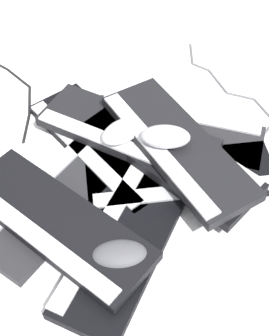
{
  "coord_description": "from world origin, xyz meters",
  "views": [
    {
      "loc": [
        -0.59,
        -0.35,
        0.86
      ],
      "look_at": [
        0.02,
        -0.03,
        0.04
      ],
      "focal_mm": 50.0,
      "sensor_mm": 36.0,
      "label": 1
    }
  ],
  "objects_px": {
    "keyboard_1": "(101,144)",
    "keyboard_2": "(62,193)",
    "mouse_6": "(120,255)",
    "keyboard_6": "(171,155)",
    "keyboard_3": "(128,238)",
    "keyboard_4": "(182,177)",
    "mouse_2": "(122,131)",
    "keyboard_8": "(176,145)",
    "keyboard_0": "(174,132)",
    "keyboard_7": "(55,223)",
    "mouse_5": "(177,128)",
    "keyboard_5": "(127,133)",
    "mouse_0": "(166,137)"
  },
  "relations": [
    {
      "from": "keyboard_1",
      "to": "mouse_6",
      "type": "xyz_separation_m",
      "value": [
        -0.27,
        -0.2,
        0.04
      ]
    },
    {
      "from": "keyboard_1",
      "to": "keyboard_3",
      "type": "xyz_separation_m",
      "value": [
        -0.2,
        -0.19,
        0.0
      ]
    },
    {
      "from": "keyboard_7",
      "to": "mouse_5",
      "type": "distance_m",
      "value": 0.38
    },
    {
      "from": "keyboard_6",
      "to": "mouse_6",
      "type": "distance_m",
      "value": 0.29
    },
    {
      "from": "keyboard_0",
      "to": "mouse_0",
      "type": "distance_m",
      "value": 0.15
    },
    {
      "from": "keyboard_5",
      "to": "keyboard_8",
      "type": "bearing_deg",
      "value": -93.25
    },
    {
      "from": "keyboard_4",
      "to": "mouse_2",
      "type": "xyz_separation_m",
      "value": [
        0.01,
        0.16,
        0.07
      ]
    },
    {
      "from": "keyboard_6",
      "to": "keyboard_7",
      "type": "bearing_deg",
      "value": 155.35
    },
    {
      "from": "keyboard_2",
      "to": "mouse_6",
      "type": "xyz_separation_m",
      "value": [
        -0.09,
        -0.2,
        0.04
      ]
    },
    {
      "from": "keyboard_2",
      "to": "mouse_6",
      "type": "bearing_deg",
      "value": -114.77
    },
    {
      "from": "keyboard_0",
      "to": "keyboard_3",
      "type": "bearing_deg",
      "value": -172.13
    },
    {
      "from": "keyboard_5",
      "to": "keyboard_0",
      "type": "bearing_deg",
      "value": -46.96
    },
    {
      "from": "keyboard_2",
      "to": "keyboard_8",
      "type": "distance_m",
      "value": 0.28
    },
    {
      "from": "keyboard_0",
      "to": "keyboard_8",
      "type": "xyz_separation_m",
      "value": [
        -0.09,
        -0.04,
        0.06
      ]
    },
    {
      "from": "keyboard_7",
      "to": "keyboard_8",
      "type": "relative_size",
      "value": 1.01
    },
    {
      "from": "mouse_2",
      "to": "mouse_5",
      "type": "distance_m",
      "value": 0.14
    },
    {
      "from": "keyboard_6",
      "to": "keyboard_0",
      "type": "bearing_deg",
      "value": 19.7
    },
    {
      "from": "keyboard_1",
      "to": "mouse_2",
      "type": "xyz_separation_m",
      "value": [
        0.01,
        -0.06,
        0.07
      ]
    },
    {
      "from": "keyboard_7",
      "to": "mouse_5",
      "type": "xyz_separation_m",
      "value": [
        0.37,
        -0.11,
        0.01
      ]
    },
    {
      "from": "keyboard_0",
      "to": "mouse_2",
      "type": "distance_m",
      "value": 0.16
    },
    {
      "from": "keyboard_3",
      "to": "keyboard_4",
      "type": "height_order",
      "value": "same"
    },
    {
      "from": "mouse_2",
      "to": "keyboard_8",
      "type": "bearing_deg",
      "value": -57.61
    },
    {
      "from": "keyboard_2",
      "to": "keyboard_7",
      "type": "relative_size",
      "value": 0.99
    },
    {
      "from": "keyboard_1",
      "to": "keyboard_2",
      "type": "bearing_deg",
      "value": -179.82
    },
    {
      "from": "keyboard_8",
      "to": "mouse_5",
      "type": "bearing_deg",
      "value": 22.48
    },
    {
      "from": "keyboard_0",
      "to": "keyboard_2",
      "type": "xyz_separation_m",
      "value": [
        -0.29,
        0.14,
        0.0
      ]
    },
    {
      "from": "keyboard_8",
      "to": "mouse_0",
      "type": "bearing_deg",
      "value": 134.28
    },
    {
      "from": "keyboard_5",
      "to": "keyboard_1",
      "type": "bearing_deg",
      "value": 126.9
    },
    {
      "from": "mouse_5",
      "to": "mouse_6",
      "type": "height_order",
      "value": "same"
    },
    {
      "from": "keyboard_7",
      "to": "mouse_6",
      "type": "bearing_deg",
      "value": -92.12
    },
    {
      "from": "mouse_0",
      "to": "keyboard_0",
      "type": "bearing_deg",
      "value": 76.92
    },
    {
      "from": "keyboard_3",
      "to": "mouse_0",
      "type": "bearing_deg",
      "value": 5.76
    },
    {
      "from": "keyboard_8",
      "to": "keyboard_6",
      "type": "bearing_deg",
      "value": 131.35
    },
    {
      "from": "keyboard_4",
      "to": "mouse_2",
      "type": "distance_m",
      "value": 0.17
    },
    {
      "from": "keyboard_0",
      "to": "mouse_0",
      "type": "height_order",
      "value": "mouse_0"
    },
    {
      "from": "mouse_6",
      "to": "keyboard_5",
      "type": "bearing_deg",
      "value": 84.06
    },
    {
      "from": "keyboard_2",
      "to": "keyboard_6",
      "type": "height_order",
      "value": "keyboard_6"
    },
    {
      "from": "keyboard_1",
      "to": "keyboard_5",
      "type": "relative_size",
      "value": 1.05
    },
    {
      "from": "keyboard_0",
      "to": "keyboard_5",
      "type": "xyz_separation_m",
      "value": [
        -0.08,
        0.09,
        0.03
      ]
    },
    {
      "from": "keyboard_3",
      "to": "mouse_6",
      "type": "distance_m",
      "value": 0.07
    },
    {
      "from": "keyboard_3",
      "to": "keyboard_8",
      "type": "xyz_separation_m",
      "value": [
        0.24,
        0.0,
        0.06
      ]
    },
    {
      "from": "keyboard_3",
      "to": "keyboard_7",
      "type": "height_order",
      "value": "keyboard_7"
    },
    {
      "from": "mouse_0",
      "to": "mouse_2",
      "type": "xyz_separation_m",
      "value": [
        -0.01,
        0.11,
        -0.03
      ]
    },
    {
      "from": "keyboard_2",
      "to": "keyboard_8",
      "type": "xyz_separation_m",
      "value": [
        0.2,
        -0.18,
        0.06
      ]
    },
    {
      "from": "keyboard_1",
      "to": "keyboard_3",
      "type": "distance_m",
      "value": 0.28
    },
    {
      "from": "keyboard_3",
      "to": "keyboard_1",
      "type": "bearing_deg",
      "value": 42.65
    },
    {
      "from": "keyboard_7",
      "to": "keyboard_8",
      "type": "height_order",
      "value": "keyboard_8"
    },
    {
      "from": "keyboard_7",
      "to": "mouse_5",
      "type": "relative_size",
      "value": 4.18
    },
    {
      "from": "keyboard_3",
      "to": "keyboard_8",
      "type": "height_order",
      "value": "keyboard_8"
    },
    {
      "from": "keyboard_6",
      "to": "keyboard_3",
      "type": "bearing_deg",
      "value": -177.47
    }
  ]
}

